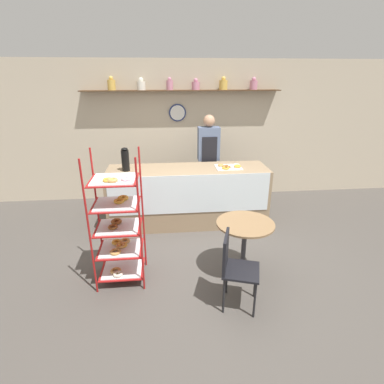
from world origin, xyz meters
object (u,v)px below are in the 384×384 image
Objects in this scene: pastry_rack at (118,227)px; cafe_table at (245,235)px; coffee_carafe at (125,160)px; donut_tray_counter at (229,167)px; cafe_chair at (234,263)px; person_worker at (208,159)px.

pastry_rack is 1.54m from cafe_table.
coffee_carafe reaches higher than donut_tray_counter.
cafe_chair is at bearing -115.60° from cafe_table.
cafe_chair is at bearing -100.43° from donut_tray_counter.
person_worker is (1.38, 2.03, 0.25)m from pastry_rack.
donut_tray_counter is (0.11, 1.46, 0.46)m from cafe_table.
pastry_rack is 1.41m from cafe_chair.
cafe_table is at bearing -7.95° from cafe_chair.
cafe_table is (1.53, -0.03, -0.18)m from pastry_rack.
cafe_table is at bearing -42.89° from coffee_carafe.
coffee_carafe is at bearing 91.48° from pastry_rack.
person_worker is 2.66m from cafe_chair.
coffee_carafe is at bearing 50.63° from cafe_chair.
person_worker is at bearing 113.10° from donut_tray_counter.
pastry_rack is at bearing 178.77° from cafe_table.
cafe_table is at bearing -94.13° from donut_tray_counter.
coffee_carafe is at bearing 179.98° from donut_tray_counter.
coffee_carafe is (-1.57, 1.46, 0.62)m from cafe_table.
cafe_table is at bearing -1.23° from pastry_rack.
cafe_chair is 2.31× the size of coffee_carafe.
pastry_rack reaches higher than donut_tray_counter.
cafe_chair is at bearing -92.43° from person_worker.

